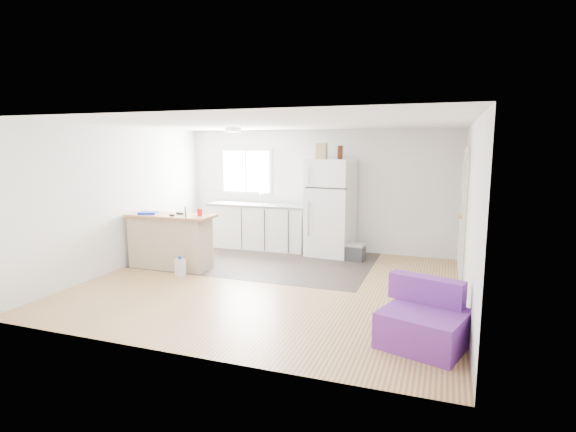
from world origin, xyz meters
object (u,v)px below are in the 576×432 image
object	(u,v)px
cooler	(353,251)
red_cup	(200,212)
refrigerator	(331,208)
bottle_right	(341,152)
purple_seat	(424,322)
mop	(182,258)
kitchen_cabinets	(259,226)
bottle_left	(339,152)
cardboard_box	(322,151)
peninsula	(171,241)
cleaner_jug	(180,267)
blue_tray	(148,213)

from	to	relation	value
cooler	red_cup	distance (m)	2.87
refrigerator	bottle_right	world-z (taller)	bottle_right
purple_seat	bottle_right	distance (m)	4.25
mop	bottle_right	world-z (taller)	bottle_right
kitchen_cabinets	purple_seat	world-z (taller)	kitchen_cabinets
bottle_left	bottle_right	bearing A→B (deg)	23.56
kitchen_cabinets	cardboard_box	distance (m)	2.03
peninsula	bottle_right	world-z (taller)	bottle_right
peninsula	bottle_right	xyz separation A→B (m)	(2.54, 1.78, 1.49)
peninsula	cardboard_box	world-z (taller)	cardboard_box
mop	red_cup	distance (m)	0.82
kitchen_cabinets	peninsula	world-z (taller)	kitchen_cabinets
cleaner_jug	blue_tray	bearing A→B (deg)	169.79
peninsula	bottle_left	xyz separation A→B (m)	(2.51, 1.77, 1.49)
peninsula	purple_seat	world-z (taller)	peninsula
red_cup	purple_seat	bearing A→B (deg)	-25.21
cooler	mop	world-z (taller)	mop
red_cup	cardboard_box	world-z (taller)	cardboard_box
bottle_right	cardboard_box	bearing A→B (deg)	-178.13
cardboard_box	refrigerator	bearing A→B (deg)	15.87
red_cup	bottle_left	bearing A→B (deg)	41.53
mop	red_cup	size ratio (longest dim) A/B	9.34
kitchen_cabinets	blue_tray	xyz separation A→B (m)	(-1.21, -1.96, 0.48)
cardboard_box	bottle_left	size ratio (longest dim) A/B	1.20
red_cup	bottle_left	world-z (taller)	bottle_left
red_cup	bottle_left	xyz separation A→B (m)	(1.95, 1.73, 0.97)
refrigerator	bottle_left	size ratio (longest dim) A/B	7.34
refrigerator	purple_seat	xyz separation A→B (m)	(1.91, -3.52, -0.67)
peninsula	cleaner_jug	distance (m)	0.67
refrigerator	peninsula	bearing A→B (deg)	-136.70
cooler	bottle_right	bearing A→B (deg)	149.79
peninsula	mop	xyz separation A→B (m)	(0.33, -0.18, -0.24)
cardboard_box	cleaner_jug	bearing A→B (deg)	-128.77
blue_tray	cardboard_box	distance (m)	3.32
cooler	cardboard_box	bearing A→B (deg)	168.14
cleaner_jug	bottle_right	distance (m)	3.53
purple_seat	blue_tray	xyz separation A→B (m)	(-4.65, 1.64, 0.70)
cleaner_jug	bottle_left	world-z (taller)	bottle_left
kitchen_cabinets	cooler	bearing A→B (deg)	-10.79
peninsula	refrigerator	distance (m)	3.01
mop	bottle_left	size ratio (longest dim) A/B	4.48
refrigerator	cardboard_box	world-z (taller)	cardboard_box
kitchen_cabinets	cleaner_jug	xyz separation A→B (m)	(-0.40, -2.30, -0.32)
peninsula	purple_seat	distance (m)	4.60
refrigerator	red_cup	xyz separation A→B (m)	(-1.79, -1.78, 0.07)
blue_tray	kitchen_cabinets	bearing A→B (deg)	58.30
cooler	red_cup	xyz separation A→B (m)	(-2.30, -1.50, 0.82)
refrigerator	mop	size ratio (longest dim) A/B	1.64
blue_tray	purple_seat	bearing A→B (deg)	-19.39
cooler	bottle_right	xyz separation A→B (m)	(-0.32, 0.24, 1.80)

